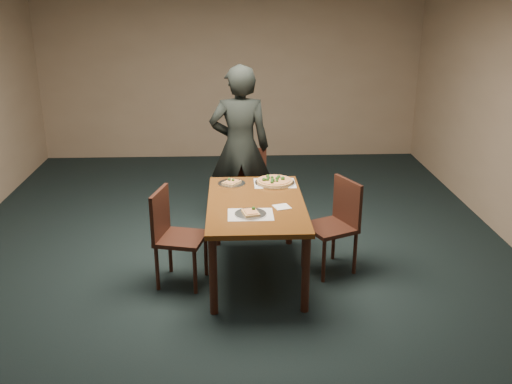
{
  "coord_description": "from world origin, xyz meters",
  "views": [
    {
      "loc": [
        0.01,
        -5.08,
        2.64
      ],
      "look_at": [
        0.22,
        -0.12,
        0.85
      ],
      "focal_mm": 40.0,
      "sensor_mm": 36.0,
      "label": 1
    }
  ],
  "objects_px": {
    "diner": "(240,148)",
    "slice_plate_far": "(232,183)",
    "chair_left": "(173,231)",
    "slice_plate_near": "(251,213)",
    "dining_table": "(256,211)",
    "chair_far": "(252,185)",
    "pizza_pan": "(275,181)",
    "chair_right": "(337,220)"
  },
  "relations": [
    {
      "from": "diner",
      "to": "slice_plate_far",
      "type": "distance_m",
      "value": 0.75
    },
    {
      "from": "chair_left",
      "to": "slice_plate_far",
      "type": "distance_m",
      "value": 0.88
    },
    {
      "from": "chair_right",
      "to": "diner",
      "type": "height_order",
      "value": "diner"
    },
    {
      "from": "slice_plate_near",
      "to": "slice_plate_far",
      "type": "height_order",
      "value": "same"
    },
    {
      "from": "chair_left",
      "to": "slice_plate_near",
      "type": "height_order",
      "value": "chair_left"
    },
    {
      "from": "chair_far",
      "to": "pizza_pan",
      "type": "bearing_deg",
      "value": -89.91
    },
    {
      "from": "chair_far",
      "to": "chair_right",
      "type": "relative_size",
      "value": 1.0
    },
    {
      "from": "slice_plate_near",
      "to": "chair_right",
      "type": "bearing_deg",
      "value": 25.02
    },
    {
      "from": "chair_far",
      "to": "slice_plate_far",
      "type": "relative_size",
      "value": 3.25
    },
    {
      "from": "chair_left",
      "to": "chair_right",
      "type": "bearing_deg",
      "value": -69.07
    },
    {
      "from": "dining_table",
      "to": "chair_far",
      "type": "xyz_separation_m",
      "value": [
        0.01,
        1.15,
        -0.14
      ]
    },
    {
      "from": "chair_far",
      "to": "pizza_pan",
      "type": "distance_m",
      "value": 0.71
    },
    {
      "from": "chair_far",
      "to": "slice_plate_far",
      "type": "height_order",
      "value": "chair_far"
    },
    {
      "from": "chair_left",
      "to": "pizza_pan",
      "type": "xyz_separation_m",
      "value": [
        0.99,
        0.64,
        0.26
      ]
    },
    {
      "from": "dining_table",
      "to": "chair_far",
      "type": "height_order",
      "value": "chair_far"
    },
    {
      "from": "slice_plate_near",
      "to": "slice_plate_far",
      "type": "bearing_deg",
      "value": 101.16
    },
    {
      "from": "diner",
      "to": "slice_plate_far",
      "type": "height_order",
      "value": "diner"
    },
    {
      "from": "dining_table",
      "to": "slice_plate_near",
      "type": "distance_m",
      "value": 0.33
    },
    {
      "from": "dining_table",
      "to": "chair_far",
      "type": "bearing_deg",
      "value": 89.67
    },
    {
      "from": "chair_far",
      "to": "slice_plate_near",
      "type": "distance_m",
      "value": 1.48
    },
    {
      "from": "chair_left",
      "to": "chair_right",
      "type": "distance_m",
      "value": 1.58
    },
    {
      "from": "chair_far",
      "to": "chair_left",
      "type": "height_order",
      "value": "same"
    },
    {
      "from": "diner",
      "to": "slice_plate_near",
      "type": "distance_m",
      "value": 1.57
    },
    {
      "from": "chair_left",
      "to": "slice_plate_near",
      "type": "xyz_separation_m",
      "value": [
        0.71,
        -0.19,
        0.25
      ]
    },
    {
      "from": "slice_plate_far",
      "to": "chair_far",
      "type": "bearing_deg",
      "value": 69.46
    },
    {
      "from": "chair_far",
      "to": "slice_plate_far",
      "type": "distance_m",
      "value": 0.71
    },
    {
      "from": "dining_table",
      "to": "diner",
      "type": "distance_m",
      "value": 1.29
    },
    {
      "from": "chair_right",
      "to": "diner",
      "type": "relative_size",
      "value": 0.49
    },
    {
      "from": "chair_right",
      "to": "diner",
      "type": "distance_m",
      "value": 1.54
    },
    {
      "from": "pizza_pan",
      "to": "slice_plate_near",
      "type": "distance_m",
      "value": 0.88
    },
    {
      "from": "chair_far",
      "to": "chair_right",
      "type": "distance_m",
      "value": 1.32
    },
    {
      "from": "chair_right",
      "to": "chair_left",
      "type": "bearing_deg",
      "value": -107.5
    },
    {
      "from": "pizza_pan",
      "to": "chair_far",
      "type": "bearing_deg",
      "value": 108.29
    },
    {
      "from": "chair_far",
      "to": "chair_left",
      "type": "relative_size",
      "value": 1.0
    },
    {
      "from": "chair_right",
      "to": "slice_plate_far",
      "type": "xyz_separation_m",
      "value": [
        -1.01,
        0.44,
        0.25
      ]
    },
    {
      "from": "chair_far",
      "to": "slice_plate_near",
      "type": "bearing_deg",
      "value": -110.84
    },
    {
      "from": "chair_far",
      "to": "pizza_pan",
      "type": "xyz_separation_m",
      "value": [
        0.21,
        -0.62,
        0.26
      ]
    },
    {
      "from": "diner",
      "to": "chair_far",
      "type": "bearing_deg",
      "value": 139.43
    },
    {
      "from": "chair_left",
      "to": "diner",
      "type": "relative_size",
      "value": 0.49
    },
    {
      "from": "chair_far",
      "to": "diner",
      "type": "height_order",
      "value": "diner"
    },
    {
      "from": "dining_table",
      "to": "chair_right",
      "type": "xyz_separation_m",
      "value": [
        0.79,
        0.09,
        -0.14
      ]
    },
    {
      "from": "chair_left",
      "to": "diner",
      "type": "bearing_deg",
      "value": -11.74
    }
  ]
}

